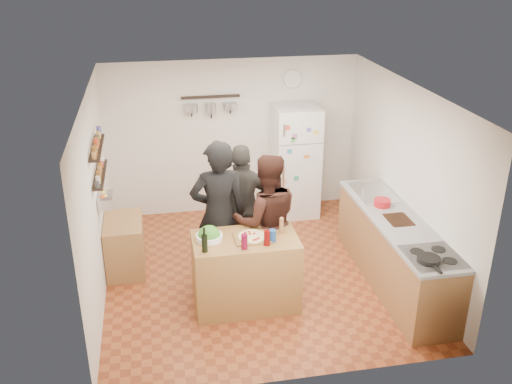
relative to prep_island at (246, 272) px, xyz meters
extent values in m
plane|color=brown|center=(0.28, 0.68, -0.46)|extent=(4.20, 4.20, 0.00)
plane|color=white|center=(0.28, 0.68, 2.04)|extent=(4.20, 4.20, 0.00)
plane|color=silver|center=(0.28, 2.78, 0.79)|extent=(4.00, 0.00, 4.00)
plane|color=silver|center=(-1.72, 0.68, 0.79)|extent=(0.00, 4.20, 4.20)
plane|color=silver|center=(2.28, 0.68, 0.79)|extent=(0.00, 4.20, 4.20)
cube|color=olive|center=(0.00, 0.00, 0.00)|extent=(1.25, 0.72, 0.91)
cube|color=brown|center=(0.08, -0.02, 0.47)|extent=(0.42, 0.34, 0.02)
cylinder|color=beige|center=(0.08, -0.02, 0.48)|extent=(0.34, 0.34, 0.02)
cylinder|color=white|center=(-0.42, 0.05, 0.49)|extent=(0.32, 0.32, 0.06)
cylinder|color=black|center=(-0.50, -0.22, 0.56)|extent=(0.07, 0.07, 0.21)
cylinder|color=#5D0822|center=(-0.05, -0.24, 0.54)|extent=(0.07, 0.07, 0.18)
cylinder|color=#540707|center=(0.22, -0.20, 0.54)|extent=(0.07, 0.07, 0.18)
cylinder|color=olive|center=(0.45, 0.05, 0.54)|extent=(0.05, 0.05, 0.17)
cylinder|color=navy|center=(0.30, -0.12, 0.53)|extent=(0.09, 0.09, 0.14)
imported|color=black|center=(-0.24, 0.54, 0.53)|extent=(0.73, 0.49, 1.96)
imported|color=black|center=(0.34, 0.43, 0.44)|extent=(0.89, 0.70, 1.79)
imported|color=#2B2926|center=(0.14, 0.99, 0.41)|extent=(1.05, 0.54, 1.72)
cube|color=#9E7042|center=(1.98, 0.13, -0.01)|extent=(0.63, 2.63, 0.90)
cube|color=white|center=(1.98, -0.82, 0.46)|extent=(0.60, 0.62, 0.02)
cylinder|color=black|center=(1.88, -0.90, 0.49)|extent=(0.26, 0.26, 0.05)
cube|color=silver|center=(1.98, 0.98, 0.46)|extent=(0.50, 0.80, 0.03)
cube|color=brown|center=(1.98, 0.12, 0.46)|extent=(0.30, 0.40, 0.02)
cylinder|color=#B5141E|center=(1.93, 0.54, 0.51)|extent=(0.22, 0.22, 0.09)
cube|color=white|center=(1.23, 2.43, 0.45)|extent=(0.70, 0.68, 1.80)
cylinder|color=silver|center=(1.23, 2.76, 1.69)|extent=(0.30, 0.03, 0.30)
cube|color=black|center=(-1.65, 0.88, 1.04)|extent=(0.12, 1.00, 0.02)
cube|color=black|center=(-1.65, 0.88, 1.40)|extent=(0.12, 1.00, 0.02)
cube|color=silver|center=(-1.62, 0.88, 0.69)|extent=(0.18, 0.35, 0.14)
cube|color=#A17443|center=(-1.46, 1.10, -0.09)|extent=(0.50, 0.80, 0.73)
cube|color=black|center=(-0.07, 2.68, 1.49)|extent=(0.90, 0.04, 0.04)
camera|label=1|loc=(-0.97, -5.86, 3.65)|focal=40.00mm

